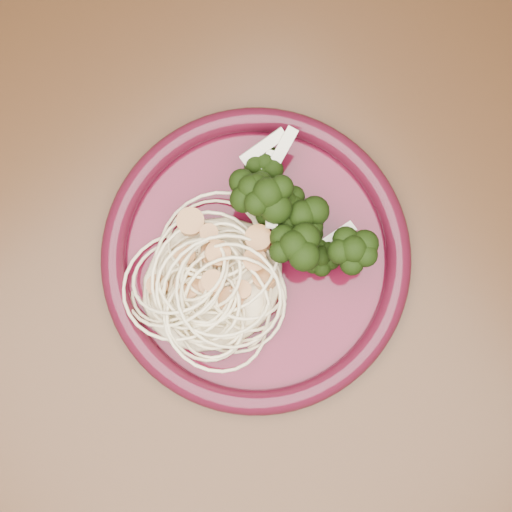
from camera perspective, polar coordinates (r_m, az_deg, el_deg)
The scene contains 6 objects.
dining_table at distance 0.76m, azimuth 3.72°, elevation 8.53°, with size 1.20×0.80×0.75m.
dinner_plate at distance 0.62m, azimuth 0.00°, elevation -0.13°, with size 0.30×0.30×0.02m.
spaghetti_pile at distance 0.61m, azimuth -3.55°, elevation -2.13°, with size 0.13×0.11×0.03m, color #F8E7B5.
scallop_cluster at distance 0.58m, azimuth -3.75°, elevation -1.79°, with size 0.11×0.11×0.04m, color #C98547, non-canonical shape.
broccoli_pile at distance 0.61m, azimuth 4.36°, elevation 2.76°, with size 0.09×0.14×0.05m, color black.
onion_garnish at distance 0.58m, azimuth 4.59°, elevation 3.33°, with size 0.06×0.09×0.05m, color beige, non-canonical shape.
Camera 1 is at (-0.17, -0.14, 1.38)m, focal length 50.00 mm.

